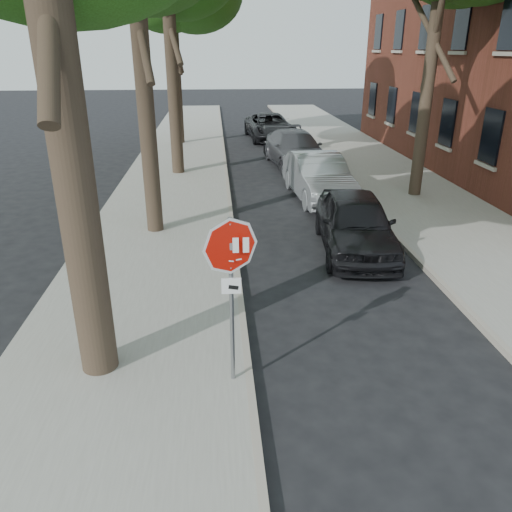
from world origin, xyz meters
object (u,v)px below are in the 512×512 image
(car_c, at_px, (295,149))
(car_b, at_px, (318,177))
(stop_sign, at_px, (231,271))
(car_d, at_px, (270,127))
(car_a, at_px, (355,223))

(car_c, bearing_deg, car_b, -96.08)
(stop_sign, relative_size, car_d, 0.51)
(stop_sign, height_order, car_b, stop_sign)
(stop_sign, distance_m, car_d, 22.47)
(stop_sign, height_order, car_c, stop_sign)
(car_b, distance_m, car_c, 5.17)
(car_c, bearing_deg, stop_sign, -108.27)
(car_d, bearing_deg, car_a, -92.70)
(car_b, bearing_deg, car_c, 86.05)
(car_b, relative_size, car_c, 0.90)
(car_b, xyz_separation_m, car_d, (-0.35, 12.13, -0.04))
(stop_sign, relative_size, car_b, 0.57)
(car_a, distance_m, car_b, 4.77)
(stop_sign, height_order, car_a, stop_sign)
(car_c, xyz_separation_m, car_d, (-0.35, 6.97, -0.03))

